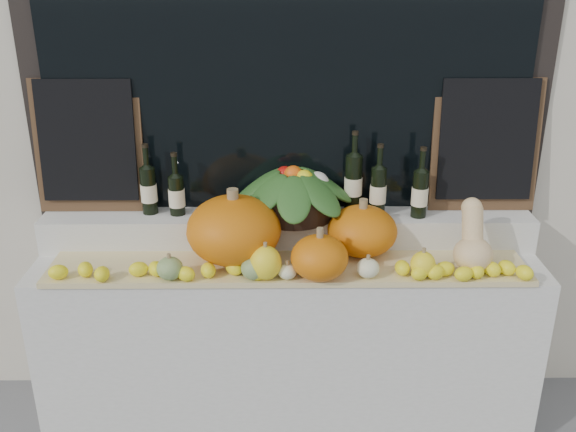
{
  "coord_description": "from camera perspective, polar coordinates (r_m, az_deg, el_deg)",
  "views": [
    {
      "loc": [
        -0.02,
        -1.12,
        2.19
      ],
      "look_at": [
        0.0,
        1.45,
        1.12
      ],
      "focal_mm": 40.0,
      "sensor_mm": 36.0,
      "label": 1
    }
  ],
  "objects": [
    {
      "name": "produce_bowl",
      "position": [
        2.96,
        0.47,
        2.29
      ],
      "size": [
        0.59,
        0.59,
        0.25
      ],
      "color": "black",
      "rests_on": "rear_tier"
    },
    {
      "name": "decorative_gourds",
      "position": [
        2.7,
        0.46,
        -4.45
      ],
      "size": [
        1.18,
        0.14,
        0.17
      ],
      "color": "#275E1C",
      "rests_on": "straw_bedding"
    },
    {
      "name": "display_sill",
      "position": [
        3.17,
        -0.01,
        -10.9
      ],
      "size": [
        2.3,
        0.55,
        0.88
      ],
      "primitive_type": "cube",
      "color": "silver",
      "rests_on": "ground"
    },
    {
      "name": "wine_bottle_near_left",
      "position": [
        3.02,
        -9.88,
        1.9
      ],
      "size": [
        0.08,
        0.08,
        0.3
      ],
      "color": "black",
      "rests_on": "rear_tier"
    },
    {
      "name": "lemon_heap",
      "position": [
        2.71,
        0.03,
        -4.88
      ],
      "size": [
        2.2,
        0.16,
        0.06
      ],
      "primitive_type": null,
      "color": "#FEF219",
      "rests_on": "straw_bedding"
    },
    {
      "name": "pumpkin_right",
      "position": [
        2.91,
        6.61,
        -1.32
      ],
      "size": [
        0.41,
        0.41,
        0.23
      ],
      "primitive_type": "ellipsoid",
      "rotation": [
        0.0,
        0.0,
        0.35
      ],
      "color": "orange",
      "rests_on": "straw_bedding"
    },
    {
      "name": "chalkboard_left",
      "position": [
        3.11,
        -17.37,
        6.14
      ],
      "size": [
        0.5,
        0.09,
        0.62
      ],
      "rotation": [
        -0.1,
        0.0,
        0.0
      ],
      "color": "#4C331E",
      "rests_on": "rear_tier"
    },
    {
      "name": "butternut_squash",
      "position": [
        2.86,
        16.1,
        -2.35
      ],
      "size": [
        0.17,
        0.22,
        0.3
      ],
      "color": "#E7BF88",
      "rests_on": "straw_bedding"
    },
    {
      "name": "pumpkin_left",
      "position": [
        2.82,
        -4.83,
        -1.24
      ],
      "size": [
        0.43,
        0.43,
        0.3
      ],
      "primitive_type": "ellipsoid",
      "rotation": [
        0.0,
        0.0,
        -0.04
      ],
      "color": "orange",
      "rests_on": "straw_bedding"
    },
    {
      "name": "pumpkin_center",
      "position": [
        2.68,
        2.82,
        -3.72
      ],
      "size": [
        0.3,
        0.3,
        0.19
      ],
      "primitive_type": "ellipsoid",
      "rotation": [
        0.0,
        0.0,
        0.3
      ],
      "color": "orange",
      "rests_on": "straw_bedding"
    },
    {
      "name": "chalkboard_right",
      "position": [
        3.12,
        17.22,
        6.22
      ],
      "size": [
        0.5,
        0.09,
        0.62
      ],
      "rotation": [
        -0.1,
        0.0,
        0.0
      ],
      "color": "#4C331E",
      "rests_on": "rear_tier"
    },
    {
      "name": "wine_bottle_tall",
      "position": [
        3.01,
        5.82,
        2.93
      ],
      "size": [
        0.08,
        0.08,
        0.39
      ],
      "color": "black",
      "rests_on": "rear_tier"
    },
    {
      "name": "wine_bottle_near_right",
      "position": [
        2.99,
        8.01,
        2.25
      ],
      "size": [
        0.08,
        0.08,
        0.34
      ],
      "color": "black",
      "rests_on": "rear_tier"
    },
    {
      "name": "straw_bedding",
      "position": [
        2.83,
        0.01,
        -4.64
      ],
      "size": [
        2.1,
        0.32,
        0.02
      ],
      "primitive_type": "cube",
      "color": "tan",
      "rests_on": "display_sill"
    },
    {
      "name": "rear_tier",
      "position": [
        3.05,
        -0.03,
        -1.16
      ],
      "size": [
        2.3,
        0.25,
        0.16
      ],
      "primitive_type": "cube",
      "color": "silver",
      "rests_on": "display_sill"
    },
    {
      "name": "wine_bottle_far_right",
      "position": [
        3.01,
        11.64,
        2.02
      ],
      "size": [
        0.08,
        0.08,
        0.33
      ],
      "color": "black",
      "rests_on": "rear_tier"
    },
    {
      "name": "wine_bottle_far_left",
      "position": [
        3.06,
        -12.28,
        2.31
      ],
      "size": [
        0.08,
        0.08,
        0.34
      ],
      "color": "black",
      "rests_on": "rear_tier"
    }
  ]
}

